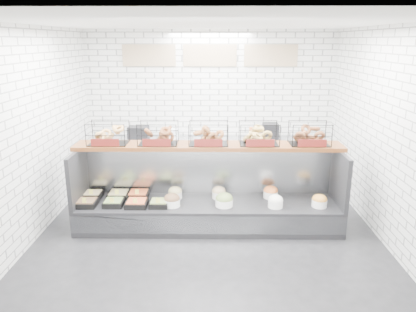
{
  "coord_description": "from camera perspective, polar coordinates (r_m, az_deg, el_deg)",
  "views": [
    {
      "loc": [
        0.07,
        -5.49,
        2.79
      ],
      "look_at": [
        -0.01,
        0.45,
        1.09
      ],
      "focal_mm": 35.0,
      "sensor_mm": 36.0,
      "label": 1
    }
  ],
  "objects": [
    {
      "name": "ground",
      "position": [
        6.16,
        0.01,
        -10.97
      ],
      "size": [
        5.5,
        5.5,
        0.0
      ],
      "primitive_type": "plane",
      "color": "black",
      "rests_on": "ground"
    },
    {
      "name": "prep_counter",
      "position": [
        8.25,
        0.16,
        -0.35
      ],
      "size": [
        4.0,
        0.6,
        1.2
      ],
      "color": "#93969B",
      "rests_on": "ground"
    },
    {
      "name": "display_case",
      "position": [
        6.33,
        -0.19,
        -6.92
      ],
      "size": [
        4.0,
        0.9,
        1.2
      ],
      "color": "black",
      "rests_on": "ground"
    },
    {
      "name": "room_shell",
      "position": [
        6.13,
        0.08,
        9.13
      ],
      "size": [
        5.02,
        5.51,
        3.01
      ],
      "color": "white",
      "rests_on": "ground"
    },
    {
      "name": "bagel_shelf",
      "position": [
        6.17,
        0.08,
        2.79
      ],
      "size": [
        4.1,
        0.5,
        0.4
      ],
      "color": "#49240F",
      "rests_on": "display_case"
    }
  ]
}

